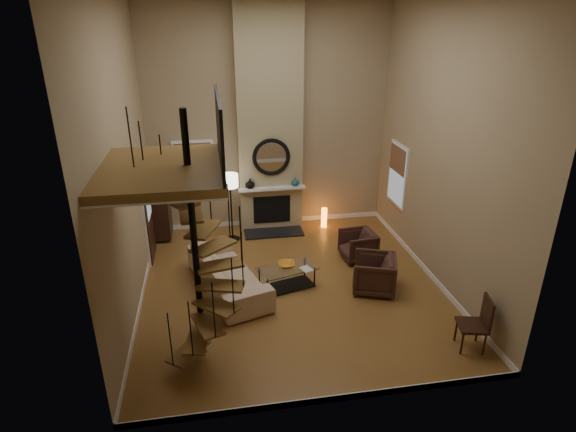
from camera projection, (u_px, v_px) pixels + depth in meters
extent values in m
cube|color=#A37134|center=(291.00, 286.00, 9.70)|extent=(6.00, 6.50, 0.01)
cube|color=tan|center=(269.00, 121.00, 11.57)|extent=(6.00, 0.02, 5.50)
cube|color=tan|center=(339.00, 230.00, 5.68)|extent=(6.00, 0.02, 5.50)
cube|color=tan|center=(123.00, 165.00, 8.16)|extent=(0.02, 6.50, 5.50)
cube|color=tan|center=(443.00, 150.00, 9.09)|extent=(0.02, 6.50, 5.50)
cube|color=white|center=(270.00, 221.00, 12.61)|extent=(6.00, 0.02, 0.12)
cube|color=white|center=(331.00, 399.00, 6.74)|extent=(6.00, 0.02, 0.12)
cube|color=white|center=(142.00, 296.00, 9.21)|extent=(0.02, 6.50, 0.12)
cube|color=white|center=(427.00, 271.00, 10.14)|extent=(0.02, 6.50, 0.12)
cube|color=tan|center=(270.00, 123.00, 11.39)|extent=(1.60, 0.38, 5.50)
cube|color=black|center=(274.00, 233.00, 12.02)|extent=(1.50, 0.60, 0.04)
cube|color=black|center=(272.00, 209.00, 12.08)|extent=(0.95, 0.02, 0.72)
cube|color=white|center=(272.00, 189.00, 11.77)|extent=(1.70, 0.18, 0.06)
torus|color=black|center=(271.00, 157.00, 11.51)|extent=(0.94, 0.10, 0.94)
cylinder|color=white|center=(271.00, 157.00, 11.52)|extent=(0.80, 0.01, 0.80)
imported|color=black|center=(250.00, 183.00, 11.66)|extent=(0.24, 0.24, 0.25)
imported|color=#185157|center=(295.00, 182.00, 11.85)|extent=(0.20, 0.20, 0.21)
cube|color=white|center=(194.00, 170.00, 11.71)|extent=(1.02, 0.04, 1.52)
cube|color=#8C9EB2|center=(194.00, 170.00, 11.68)|extent=(0.90, 0.01, 1.40)
cube|color=#8C613F|center=(194.00, 162.00, 11.59)|extent=(0.90, 0.01, 0.98)
cube|color=white|center=(398.00, 175.00, 11.35)|extent=(0.04, 1.02, 1.52)
cube|color=#8C9EB2|center=(397.00, 175.00, 11.34)|extent=(0.01, 0.90, 1.40)
cube|color=#8C613F|center=(398.00, 160.00, 11.19)|extent=(0.01, 0.90, 0.63)
cube|color=white|center=(147.00, 215.00, 10.46)|extent=(0.06, 1.05, 2.16)
cube|color=black|center=(149.00, 216.00, 10.48)|extent=(0.05, 0.90, 2.05)
cube|color=#8C9EB2|center=(148.00, 198.00, 10.31)|extent=(0.01, 0.60, 0.90)
cube|color=brown|center=(162.00, 170.00, 6.49)|extent=(1.70, 2.20, 0.12)
cube|color=white|center=(163.00, 175.00, 6.52)|extent=(1.70, 2.20, 0.03)
cube|color=black|center=(219.00, 130.00, 6.41)|extent=(0.04, 2.20, 0.94)
cylinder|color=black|center=(194.00, 243.00, 7.00)|extent=(0.10, 0.10, 4.02)
cube|color=brown|center=(189.00, 351.00, 7.40)|extent=(0.71, 0.78, 0.04)
cylinder|color=black|center=(170.00, 340.00, 6.92)|extent=(0.02, 0.02, 0.94)
cube|color=brown|center=(198.00, 340.00, 7.26)|extent=(0.46, 0.77, 0.04)
cylinder|color=black|center=(191.00, 329.00, 6.74)|extent=(0.02, 0.02, 0.94)
cube|color=brown|center=(208.00, 324.00, 7.19)|extent=(0.55, 0.79, 0.04)
cylinder|color=black|center=(214.00, 311.00, 6.71)|extent=(0.02, 0.02, 0.94)
cube|color=brown|center=(216.00, 306.00, 7.20)|extent=(0.75, 0.74, 0.04)
cylinder|color=black|center=(233.00, 286.00, 6.82)|extent=(0.02, 0.02, 0.94)
cube|color=brown|center=(221.00, 286.00, 7.24)|extent=(0.79, 0.53, 0.04)
cylinder|color=black|center=(242.00, 260.00, 7.02)|extent=(0.02, 0.02, 0.94)
cube|color=brown|center=(220.00, 265.00, 7.30)|extent=(0.77, 0.48, 0.04)
cylinder|color=black|center=(241.00, 235.00, 7.24)|extent=(0.02, 0.02, 0.94)
cube|color=brown|center=(213.00, 246.00, 7.33)|extent=(0.77, 0.72, 0.04)
cylinder|color=black|center=(229.00, 212.00, 7.40)|extent=(0.02, 0.02, 0.94)
cube|color=brown|center=(203.00, 229.00, 7.30)|extent=(0.58, 0.79, 0.04)
cylinder|color=black|center=(210.00, 193.00, 7.44)|extent=(0.02, 0.02, 0.94)
cube|color=brown|center=(191.00, 214.00, 7.19)|extent=(0.41, 0.75, 0.04)
cylinder|color=black|center=(186.00, 178.00, 7.32)|extent=(0.02, 0.02, 0.94)
cube|color=brown|center=(178.00, 200.00, 7.01)|extent=(0.68, 0.79, 0.04)
cylinder|color=black|center=(162.00, 165.00, 7.06)|extent=(0.02, 0.02, 0.94)
cube|color=brown|center=(168.00, 187.00, 6.77)|extent=(0.80, 0.64, 0.04)
cylinder|color=black|center=(142.00, 154.00, 6.69)|extent=(0.02, 0.02, 0.94)
cube|color=brown|center=(162.00, 174.00, 6.51)|extent=(0.72, 0.34, 0.04)
cylinder|color=black|center=(131.00, 142.00, 6.27)|extent=(0.02, 0.02, 0.94)
cube|color=black|center=(161.00, 202.00, 11.46)|extent=(0.37, 0.78, 1.75)
imported|color=tan|center=(227.00, 272.00, 9.44)|extent=(1.67, 2.67, 0.73)
imported|color=#41261E|center=(361.00, 245.00, 10.64)|extent=(0.81, 0.79, 0.67)
imported|color=#41261E|center=(378.00, 274.00, 9.42)|extent=(1.07, 1.06, 0.77)
cube|color=silver|center=(287.00, 268.00, 9.47)|extent=(1.30, 0.89, 0.02)
cube|color=black|center=(287.00, 286.00, 9.63)|extent=(1.18, 0.77, 0.01)
cylinder|color=black|center=(268.00, 289.00, 9.17)|extent=(0.04, 0.04, 0.44)
cylinder|color=black|center=(314.00, 277.00, 9.58)|extent=(0.04, 0.04, 0.44)
cylinder|color=black|center=(259.00, 278.00, 9.54)|extent=(0.04, 0.04, 0.44)
cylinder|color=black|center=(305.00, 268.00, 9.95)|extent=(0.04, 0.04, 0.44)
imported|color=orange|center=(287.00, 265.00, 9.49)|extent=(0.35, 0.35, 0.09)
imported|color=gray|center=(305.00, 270.00, 9.38)|extent=(0.28, 0.32, 0.03)
cylinder|color=black|center=(233.00, 239.00, 11.71)|extent=(0.36, 0.36, 0.03)
cylinder|color=black|center=(231.00, 210.00, 11.40)|extent=(0.04, 0.04, 1.53)
cylinder|color=#F2E5C6|center=(230.00, 181.00, 11.10)|extent=(0.39, 0.39, 0.32)
cylinder|color=orange|center=(324.00, 218.00, 12.32)|extent=(0.15, 0.15, 0.54)
cube|color=black|center=(472.00, 326.00, 7.72)|extent=(0.54, 0.54, 0.05)
cube|color=black|center=(487.00, 313.00, 7.60)|extent=(0.13, 0.43, 0.53)
cylinder|color=black|center=(462.00, 344.00, 7.65)|extent=(0.04, 0.04, 0.43)
cylinder|color=black|center=(484.00, 344.00, 7.63)|extent=(0.04, 0.04, 0.43)
cylinder|color=black|center=(456.00, 330.00, 7.98)|extent=(0.04, 0.04, 0.43)
cylinder|color=black|center=(477.00, 331.00, 7.96)|extent=(0.04, 0.04, 0.43)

